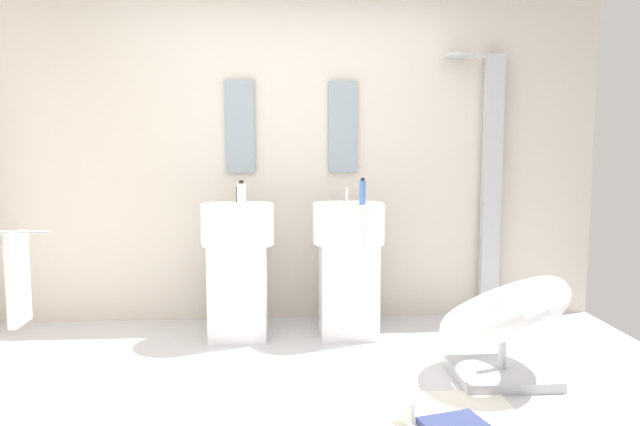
{
  "coord_description": "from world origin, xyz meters",
  "views": [
    {
      "loc": [
        -0.09,
        -3.11,
        1.36
      ],
      "look_at": [
        0.15,
        0.55,
        0.95
      ],
      "focal_mm": 34.17,
      "sensor_mm": 36.0,
      "label": 1
    }
  ],
  "objects": [
    {
      "name": "ground_plane",
      "position": [
        0.0,
        0.0,
        -0.02
      ],
      "size": [
        4.8,
        3.6,
        0.04
      ],
      "primitive_type": "cube",
      "color": "silver"
    },
    {
      "name": "rear_partition",
      "position": [
        0.0,
        1.65,
        1.3
      ],
      "size": [
        4.8,
        0.1,
        2.6
      ],
      "primitive_type": "cube",
      "color": "beige",
      "rests_on": "ground_plane"
    },
    {
      "name": "pedestal_sink_left",
      "position": [
        -0.39,
        1.14,
        0.53
      ],
      "size": [
        0.51,
        0.51,
        1.05
      ],
      "color": "white",
      "rests_on": "ground_plane"
    },
    {
      "name": "pedestal_sink_right",
      "position": [
        0.39,
        1.14,
        0.53
      ],
      "size": [
        0.51,
        0.51,
        1.05
      ],
      "color": "white",
      "rests_on": "ground_plane"
    },
    {
      "name": "vanity_mirror_left",
      "position": [
        -0.39,
        1.58,
        1.5
      ],
      "size": [
        0.22,
        0.03,
        0.7
      ],
      "primitive_type": "cube",
      "color": "#8C9EA8"
    },
    {
      "name": "vanity_mirror_right",
      "position": [
        0.39,
        1.58,
        1.5
      ],
      "size": [
        0.22,
        0.03,
        0.7
      ],
      "primitive_type": "cube",
      "color": "#8C9EA8"
    },
    {
      "name": "shower_column",
      "position": [
        1.54,
        1.53,
        1.08
      ],
      "size": [
        0.49,
        0.24,
        2.05
      ],
      "color": "#B7BABF",
      "rests_on": "ground_plane"
    },
    {
      "name": "lounge_chair",
      "position": [
        1.2,
        0.25,
        0.35
      ],
      "size": [
        1.04,
        1.04,
        0.65
      ],
      "color": "#B7BABF",
      "rests_on": "ground_plane"
    },
    {
      "name": "towel_rack",
      "position": [
        -1.52,
        0.18,
        0.63
      ],
      "size": [
        0.37,
        0.22,
        0.95
      ],
      "color": "#B7BABF",
      "rests_on": "ground_plane"
    },
    {
      "name": "area_rug",
      "position": [
        0.46,
        -0.32,
        0.01
      ],
      "size": [
        1.29,
        0.77,
        0.01
      ],
      "primitive_type": "cube",
      "color": "white",
      "rests_on": "ground_plane"
    },
    {
      "name": "magazine_navy",
      "position": [
        0.73,
        -0.37,
        0.03
      ],
      "size": [
        0.34,
        0.27,
        0.03
      ],
      "primitive_type": "cube",
      "rotation": [
        0.0,
        0.0,
        0.26
      ],
      "color": "navy",
      "rests_on": "area_rug"
    },
    {
      "name": "coffee_mug",
      "position": [
        0.53,
        -0.29,
        0.06
      ],
      "size": [
        0.07,
        0.07,
        0.1
      ],
      "primitive_type": "cylinder",
      "color": "white",
      "rests_on": "area_rug"
    },
    {
      "name": "soap_bottle_black",
      "position": [
        -0.38,
        1.29,
        1.01
      ],
      "size": [
        0.06,
        0.06,
        0.13
      ],
      "color": "black",
      "rests_on": "pedestal_sink_left"
    },
    {
      "name": "soap_bottle_blue",
      "position": [
        0.48,
        1.04,
        1.04
      ],
      "size": [
        0.05,
        0.05,
        0.19
      ],
      "color": "#4C72B7",
      "rests_on": "pedestal_sink_right"
    },
    {
      "name": "soap_bottle_clear",
      "position": [
        -0.35,
        0.97,
        1.03
      ],
      "size": [
        0.06,
        0.06,
        0.17
      ],
      "color": "silver",
      "rests_on": "pedestal_sink_left"
    }
  ]
}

